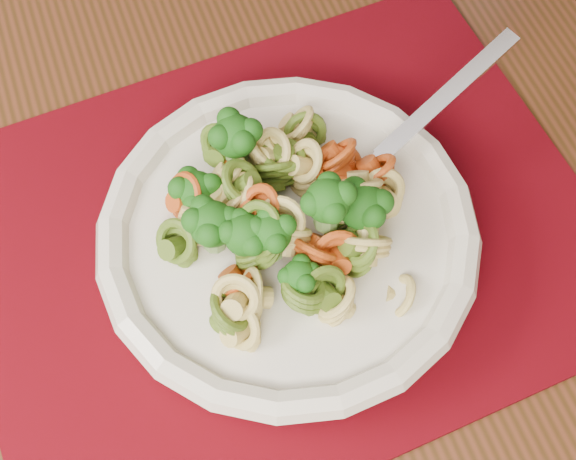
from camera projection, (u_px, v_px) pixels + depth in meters
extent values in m
cube|color=#552918|center=(265.00, 99.00, 0.60)|extent=(1.57, 1.09, 0.04)
cube|color=#580310|center=(281.00, 236.00, 0.52)|extent=(0.45, 0.37, 0.00)
cylinder|color=white|center=(288.00, 256.00, 0.51)|extent=(0.10, 0.10, 0.01)
cylinder|color=white|center=(288.00, 243.00, 0.49)|extent=(0.21, 0.21, 0.03)
torus|color=white|center=(288.00, 233.00, 0.48)|extent=(0.23, 0.23, 0.02)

